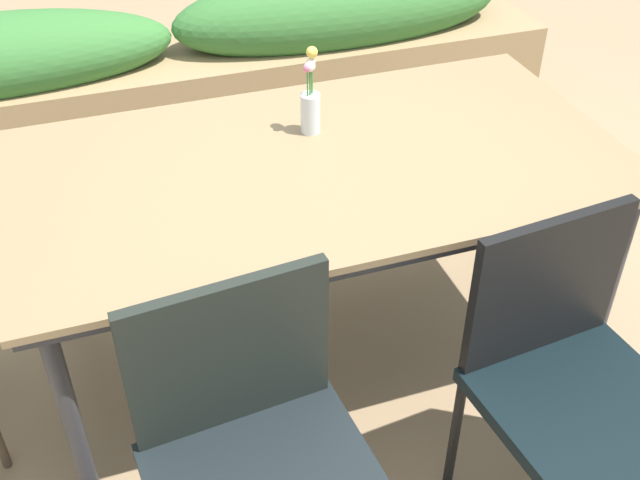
{
  "coord_description": "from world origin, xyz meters",
  "views": [
    {
      "loc": [
        -0.64,
        -1.81,
        1.95
      ],
      "look_at": [
        -0.02,
        0.02,
        0.48
      ],
      "focal_mm": 43.69,
      "sensor_mm": 36.0,
      "label": 1
    }
  ],
  "objects_px": {
    "dining_table": "(320,176)",
    "chair_near_left": "(257,454)",
    "planter_box": "(180,76)",
    "chair_near_right": "(570,371)",
    "flower_vase": "(310,103)"
  },
  "relations": [
    {
      "from": "chair_near_right",
      "to": "planter_box",
      "type": "distance_m",
      "value": 2.37
    },
    {
      "from": "dining_table",
      "to": "flower_vase",
      "type": "height_order",
      "value": "flower_vase"
    },
    {
      "from": "chair_near_left",
      "to": "flower_vase",
      "type": "height_order",
      "value": "flower_vase"
    },
    {
      "from": "flower_vase",
      "to": "chair_near_left",
      "type": "bearing_deg",
      "value": -114.96
    },
    {
      "from": "chair_near_left",
      "to": "planter_box",
      "type": "xyz_separation_m",
      "value": [
        0.24,
        2.3,
        -0.16
      ]
    },
    {
      "from": "chair_near_left",
      "to": "flower_vase",
      "type": "relative_size",
      "value": 3.32
    },
    {
      "from": "dining_table",
      "to": "chair_near_left",
      "type": "xyz_separation_m",
      "value": [
        -0.41,
        -0.77,
        -0.18
      ]
    },
    {
      "from": "dining_table",
      "to": "chair_near_right",
      "type": "relative_size",
      "value": 1.98
    },
    {
      "from": "dining_table",
      "to": "flower_vase",
      "type": "xyz_separation_m",
      "value": [
        0.03,
        0.17,
        0.15
      ]
    },
    {
      "from": "dining_table",
      "to": "chair_near_left",
      "type": "height_order",
      "value": "chair_near_left"
    },
    {
      "from": "planter_box",
      "to": "chair_near_right",
      "type": "bearing_deg",
      "value": -76.38
    },
    {
      "from": "flower_vase",
      "to": "planter_box",
      "type": "distance_m",
      "value": 1.46
    },
    {
      "from": "flower_vase",
      "to": "planter_box",
      "type": "relative_size",
      "value": 0.08
    },
    {
      "from": "chair_near_left",
      "to": "planter_box",
      "type": "bearing_deg",
      "value": -101.4
    },
    {
      "from": "chair_near_right",
      "to": "flower_vase",
      "type": "distance_m",
      "value": 1.06
    }
  ]
}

